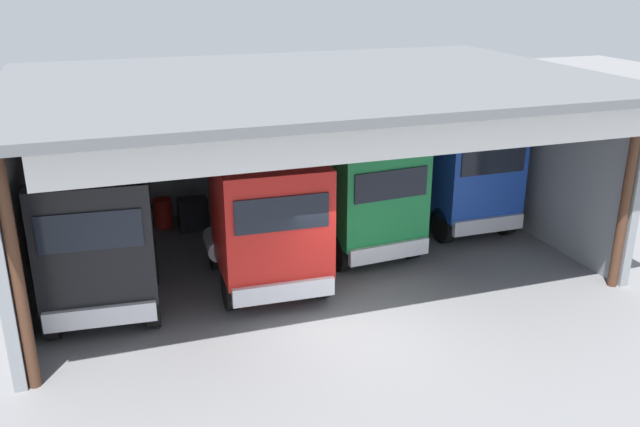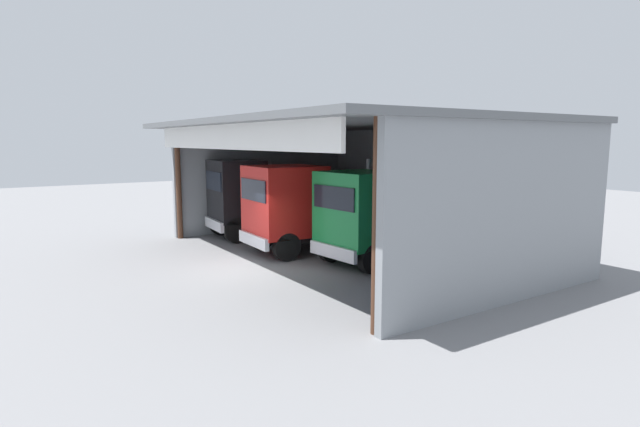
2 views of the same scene
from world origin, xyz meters
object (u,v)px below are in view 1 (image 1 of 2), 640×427
Objects in this scene: oil_drum at (163,213)px; tool_cart at (193,214)px; truck_red_center_left_bay at (267,221)px; truck_blue_right_bay at (463,173)px; truck_black_center_bay at (97,244)px; truck_green_center_right_bay at (362,195)px.

oil_drum is 0.91× the size of tool_cart.
truck_blue_right_bay is (6.70, 2.14, -0.01)m from truck_red_center_left_bay.
truck_black_center_bay is 4.75× the size of tool_cart.
truck_green_center_right_bay is 6.55m from oil_drum.
truck_blue_right_bay reaches higher than truck_black_center_bay.
truck_black_center_bay reaches higher than oil_drum.
truck_blue_right_bay is at bearing -19.68° from oil_drum.
truck_blue_right_bay is (10.68, 2.32, -0.01)m from truck_black_center_bay.
truck_blue_right_bay is at bearing -163.15° from truck_black_center_bay.
truck_blue_right_bay reaches higher than truck_red_center_left_bay.
truck_black_center_bay is 5.94m from oil_drum.
oil_drum is (-2.03, 5.26, -1.37)m from truck_red_center_left_bay.
truck_blue_right_bay is 9.37m from oil_drum.
truck_green_center_right_bay is 5.48× the size of tool_cart.
truck_black_center_bay is 5.85m from tool_cart.
truck_red_center_left_bay is 0.98× the size of truck_blue_right_bay.
truck_black_center_bay is 3.98m from truck_red_center_left_bay.
truck_black_center_bay reaches higher than truck_red_center_left_bay.
tool_cart is (2.81, 4.95, -1.33)m from truck_black_center_bay.
truck_red_center_left_bay is 7.03m from truck_blue_right_bay.
truck_blue_right_bay is 8.40m from tool_cart.
truck_red_center_left_bay is at bearing 19.50° from truck_green_center_right_bay.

